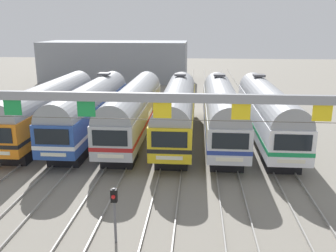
{
  "coord_description": "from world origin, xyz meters",
  "views": [
    {
      "loc": [
        3.58,
        -30.89,
        9.65
      ],
      "look_at": [
        1.37,
        -3.46,
        2.04
      ],
      "focal_mm": 39.18,
      "sensor_mm": 36.0,
      "label": 1
    }
  ],
  "objects_px": {
    "commuter_train_blue": "(91,107)",
    "commuter_train_silver": "(222,109)",
    "commuter_train_white": "(267,110)",
    "catenary_gantry": "(124,116)",
    "commuter_train_stainless": "(134,108)",
    "commuter_train_yellow": "(177,108)",
    "commuter_train_orange": "(49,106)",
    "yard_signal_mast": "(114,205)"
  },
  "relations": [
    {
      "from": "commuter_train_blue",
      "to": "commuter_train_white",
      "type": "bearing_deg",
      "value": 0.0
    },
    {
      "from": "commuter_train_blue",
      "to": "commuter_train_silver",
      "type": "distance_m",
      "value": 11.41
    },
    {
      "from": "commuter_train_orange",
      "to": "yard_signal_mast",
      "type": "xyz_separation_m",
      "value": [
        9.51,
        -16.31,
        -0.79
      ]
    },
    {
      "from": "commuter_train_orange",
      "to": "catenary_gantry",
      "type": "distance_m",
      "value": 16.72
    },
    {
      "from": "commuter_train_white",
      "to": "catenary_gantry",
      "type": "height_order",
      "value": "catenary_gantry"
    },
    {
      "from": "commuter_train_yellow",
      "to": "commuter_train_silver",
      "type": "height_order",
      "value": "same"
    },
    {
      "from": "commuter_train_orange",
      "to": "commuter_train_stainless",
      "type": "bearing_deg",
      "value": 0.0
    },
    {
      "from": "commuter_train_orange",
      "to": "commuter_train_silver",
      "type": "height_order",
      "value": "commuter_train_silver"
    },
    {
      "from": "commuter_train_yellow",
      "to": "commuter_train_silver",
      "type": "bearing_deg",
      "value": 0.0
    },
    {
      "from": "catenary_gantry",
      "to": "commuter_train_stainless",
      "type": "bearing_deg",
      "value": 98.02
    },
    {
      "from": "commuter_train_orange",
      "to": "yard_signal_mast",
      "type": "distance_m",
      "value": 18.9
    },
    {
      "from": "commuter_train_silver",
      "to": "catenary_gantry",
      "type": "bearing_deg",
      "value": -112.91
    },
    {
      "from": "commuter_train_stainless",
      "to": "commuter_train_yellow",
      "type": "distance_m",
      "value": 3.8
    },
    {
      "from": "commuter_train_silver",
      "to": "yard_signal_mast",
      "type": "relative_size",
      "value": 6.69
    },
    {
      "from": "commuter_train_yellow",
      "to": "yard_signal_mast",
      "type": "xyz_separation_m",
      "value": [
        -1.9,
        -16.32,
        -0.79
      ]
    },
    {
      "from": "commuter_train_white",
      "to": "commuter_train_yellow",
      "type": "bearing_deg",
      "value": 180.0
    },
    {
      "from": "commuter_train_stainless",
      "to": "commuter_train_silver",
      "type": "height_order",
      "value": "commuter_train_silver"
    },
    {
      "from": "commuter_train_stainless",
      "to": "yard_signal_mast",
      "type": "xyz_separation_m",
      "value": [
        1.9,
        -16.31,
        -0.79
      ]
    },
    {
      "from": "commuter_train_orange",
      "to": "commuter_train_silver",
      "type": "relative_size",
      "value": 1.0
    },
    {
      "from": "commuter_train_silver",
      "to": "commuter_train_white",
      "type": "distance_m",
      "value": 3.8
    },
    {
      "from": "commuter_train_stainless",
      "to": "commuter_train_white",
      "type": "bearing_deg",
      "value": 0.02
    },
    {
      "from": "commuter_train_silver",
      "to": "yard_signal_mast",
      "type": "bearing_deg",
      "value": -109.27
    },
    {
      "from": "commuter_train_white",
      "to": "commuter_train_silver",
      "type": "bearing_deg",
      "value": 180.0
    },
    {
      "from": "commuter_train_orange",
      "to": "commuter_train_white",
      "type": "height_order",
      "value": "commuter_train_white"
    },
    {
      "from": "commuter_train_orange",
      "to": "commuter_train_blue",
      "type": "relative_size",
      "value": 1.0
    },
    {
      "from": "commuter_train_blue",
      "to": "commuter_train_silver",
      "type": "height_order",
      "value": "same"
    },
    {
      "from": "commuter_train_orange",
      "to": "commuter_train_yellow",
      "type": "bearing_deg",
      "value": 0.02
    },
    {
      "from": "commuter_train_orange",
      "to": "commuter_train_white",
      "type": "bearing_deg",
      "value": 0.01
    },
    {
      "from": "commuter_train_blue",
      "to": "yard_signal_mast",
      "type": "xyz_separation_m",
      "value": [
        5.7,
        -16.32,
        -0.79
      ]
    },
    {
      "from": "commuter_train_yellow",
      "to": "commuter_train_blue",
      "type": "bearing_deg",
      "value": 180.0
    },
    {
      "from": "commuter_train_orange",
      "to": "commuter_train_yellow",
      "type": "relative_size",
      "value": 1.0
    },
    {
      "from": "commuter_train_orange",
      "to": "yard_signal_mast",
      "type": "relative_size",
      "value": 6.69
    },
    {
      "from": "commuter_train_stainless",
      "to": "catenary_gantry",
      "type": "xyz_separation_m",
      "value": [
        1.9,
        -13.49,
        2.63
      ]
    },
    {
      "from": "commuter_train_orange",
      "to": "commuter_train_blue",
      "type": "distance_m",
      "value": 3.8
    },
    {
      "from": "commuter_train_yellow",
      "to": "commuter_train_silver",
      "type": "xyz_separation_m",
      "value": [
        3.8,
        0.0,
        0.0
      ]
    },
    {
      "from": "commuter_train_blue",
      "to": "commuter_train_stainless",
      "type": "xyz_separation_m",
      "value": [
        3.8,
        -0.0,
        -0.0
      ]
    },
    {
      "from": "commuter_train_blue",
      "to": "commuter_train_silver",
      "type": "relative_size",
      "value": 1.0
    },
    {
      "from": "commuter_train_stainless",
      "to": "yard_signal_mast",
      "type": "height_order",
      "value": "commuter_train_stainless"
    },
    {
      "from": "commuter_train_yellow",
      "to": "catenary_gantry",
      "type": "xyz_separation_m",
      "value": [
        -1.9,
        -13.5,
        2.63
      ]
    },
    {
      "from": "commuter_train_silver",
      "to": "commuter_train_white",
      "type": "xyz_separation_m",
      "value": [
        3.8,
        0.0,
        0.0
      ]
    },
    {
      "from": "commuter_train_stainless",
      "to": "commuter_train_silver",
      "type": "xyz_separation_m",
      "value": [
        7.61,
        0.0,
        0.0
      ]
    },
    {
      "from": "commuter_train_blue",
      "to": "commuter_train_silver",
      "type": "xyz_separation_m",
      "value": [
        11.41,
        0.0,
        0.0
      ]
    }
  ]
}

